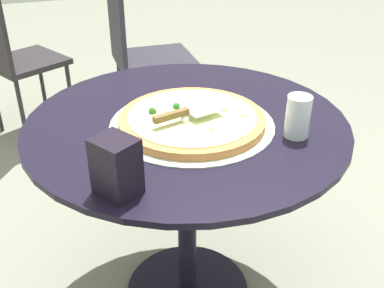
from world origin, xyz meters
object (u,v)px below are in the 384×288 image
at_px(pizza_on_tray, 192,120).
at_px(patio_chair_far, 11,51).
at_px(drinking_cup, 298,116).
at_px(pizza_server, 186,112).
at_px(patio_table, 187,165).
at_px(napkin_dispenser, 116,167).
at_px(patio_chair_near, 140,49).

bearing_deg(pizza_on_tray, patio_chair_far, 20.35).
height_order(pizza_on_tray, drinking_cup, drinking_cup).
bearing_deg(pizza_server, drinking_cup, -115.45).
bearing_deg(patio_chair_far, patio_table, -159.44).
distance_m(drinking_cup, patio_chair_far, 1.85).
height_order(pizza_server, patio_chair_far, patio_chair_far).
distance_m(pizza_server, patio_chair_far, 1.62).
height_order(drinking_cup, napkin_dispenser, napkin_dispenser).
relative_size(pizza_server, patio_chair_far, 0.24).
distance_m(pizza_server, drinking_cup, 0.31).
xyz_separation_m(pizza_on_tray, patio_chair_near, (1.27, -0.12, -0.20)).
bearing_deg(pizza_server, patio_chair_far, 19.30).
xyz_separation_m(patio_table, pizza_on_tray, (-0.03, -0.01, 0.17)).
relative_size(drinking_cup, patio_chair_near, 0.13).
distance_m(pizza_on_tray, pizza_server, 0.05).
bearing_deg(patio_chair_near, drinking_cup, -174.47).
distance_m(patio_table, pizza_server, 0.22).
xyz_separation_m(drinking_cup, patio_chair_far, (1.64, 0.81, -0.26)).
bearing_deg(drinking_cup, napkin_dispenser, 102.28).
xyz_separation_m(napkin_dispenser, patio_chair_near, (1.53, -0.38, -0.25)).
relative_size(drinking_cup, patio_chair_far, 0.13).
height_order(pizza_server, drinking_cup, drinking_cup).
bearing_deg(napkin_dispenser, patio_table, -73.44).
relative_size(patio_chair_near, patio_chair_far, 1.01).
bearing_deg(patio_chair_near, patio_table, 174.32).
bearing_deg(patio_chair_far, pizza_on_tray, -159.65).
height_order(pizza_on_tray, napkin_dispenser, napkin_dispenser).
bearing_deg(drinking_cup, pizza_on_tray, 58.90).
distance_m(drinking_cup, patio_chair_near, 1.45).
bearing_deg(pizza_server, napkin_dispenser, 135.60).
relative_size(pizza_on_tray, napkin_dispenser, 3.48).
distance_m(patio_table, patio_chair_far, 1.56).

